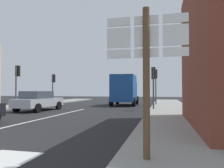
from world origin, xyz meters
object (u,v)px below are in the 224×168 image
(sedan_far, at_px, (38,101))
(route_sign_post, at_px, (146,66))
(traffic_light_near_left, at_px, (17,77))
(traffic_light_far_right, at_px, (156,79))
(traffic_light_far_left, at_px, (53,82))
(traffic_light_near_right, at_px, (153,78))
(delivery_truck, at_px, (125,89))

(sedan_far, xyz_separation_m, route_sign_post, (8.80, -10.22, 1.24))
(route_sign_post, bearing_deg, traffic_light_near_left, 135.26)
(sedan_far, relative_size, traffic_light_far_right, 1.17)
(sedan_far, bearing_deg, traffic_light_near_left, 155.65)
(traffic_light_far_left, relative_size, traffic_light_far_right, 0.91)
(sedan_far, xyz_separation_m, traffic_light_far_right, (8.43, 7.90, 1.96))
(sedan_far, height_order, traffic_light_near_right, traffic_light_near_right)
(route_sign_post, distance_m, traffic_light_near_left, 16.32)
(delivery_truck, distance_m, route_sign_post, 17.91)
(route_sign_post, bearing_deg, traffic_light_far_left, 123.25)
(traffic_light_far_left, bearing_deg, traffic_light_far_right, 2.29)
(traffic_light_near_left, relative_size, traffic_light_far_right, 0.98)
(route_sign_post, bearing_deg, sedan_far, 130.73)
(delivery_truck, relative_size, route_sign_post, 1.58)
(route_sign_post, xyz_separation_m, traffic_light_far_left, (-11.58, 17.67, 0.46))
(sedan_far, xyz_separation_m, traffic_light_near_right, (8.43, 2.09, 1.67))
(traffic_light_near_right, bearing_deg, traffic_light_far_left, 154.48)
(traffic_light_far_right, bearing_deg, route_sign_post, -88.83)
(traffic_light_near_left, height_order, traffic_light_near_right, traffic_light_near_left)
(delivery_truck, bearing_deg, traffic_light_far_right, 10.06)
(traffic_light_far_left, bearing_deg, traffic_light_near_left, -90.00)
(sedan_far, distance_m, traffic_light_far_left, 8.13)
(sedan_far, distance_m, route_sign_post, 13.54)
(route_sign_post, height_order, traffic_light_near_left, traffic_light_near_left)
(delivery_truck, bearing_deg, sedan_far, -125.82)
(traffic_light_near_left, bearing_deg, delivery_truck, 36.95)
(traffic_light_near_left, xyz_separation_m, traffic_light_far_right, (11.21, 6.64, 0.04))
(delivery_truck, height_order, traffic_light_near_left, traffic_light_near_left)
(sedan_far, distance_m, delivery_truck, 9.10)
(sedan_far, xyz_separation_m, delivery_truck, (5.30, 7.34, 0.89))
(delivery_truck, bearing_deg, traffic_light_far_left, 179.25)
(traffic_light_near_left, distance_m, traffic_light_far_right, 13.03)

